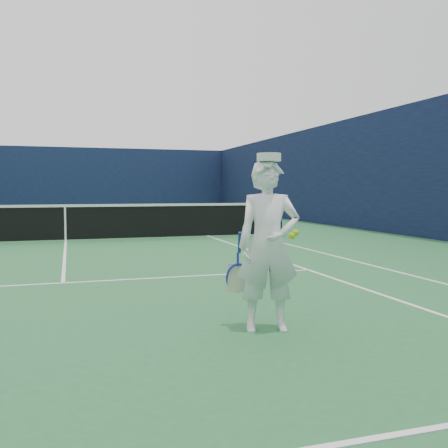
{
  "coord_description": "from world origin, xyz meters",
  "views": [
    {
      "loc": [
        0.12,
        -14.26,
        1.43
      ],
      "look_at": [
        2.02,
        -8.15,
        0.98
      ],
      "focal_mm": 40.0,
      "sensor_mm": 36.0,
      "label": 1
    }
  ],
  "objects": [
    {
      "name": "ground",
      "position": [
        0.0,
        0.0,
        0.0
      ],
      "size": [
        80.0,
        80.0,
        0.0
      ],
      "primitive_type": "plane",
      "color": "#266636",
      "rests_on": "ground"
    },
    {
      "name": "court_markings",
      "position": [
        0.0,
        0.0,
        0.0
      ],
      "size": [
        11.03,
        23.83,
        0.01
      ],
      "color": "white",
      "rests_on": "ground"
    },
    {
      "name": "tennis_net",
      "position": [
        0.0,
        0.0,
        0.55
      ],
      "size": [
        12.88,
        0.09,
        1.07
      ],
      "color": "#141E4C",
      "rests_on": "ground"
    },
    {
      "name": "windscreen_fence",
      "position": [
        0.0,
        0.0,
        2.0
      ],
      "size": [
        20.12,
        36.12,
        4.0
      ],
      "color": "#0F1937",
      "rests_on": "ground"
    },
    {
      "name": "tennis_player",
      "position": [
        2.01,
        -9.64,
        0.87
      ],
      "size": [
        0.74,
        0.6,
        1.78
      ],
      "rotation": [
        0.0,
        0.0,
        -0.21
      ],
      "color": "white",
      "rests_on": "ground"
    }
  ]
}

